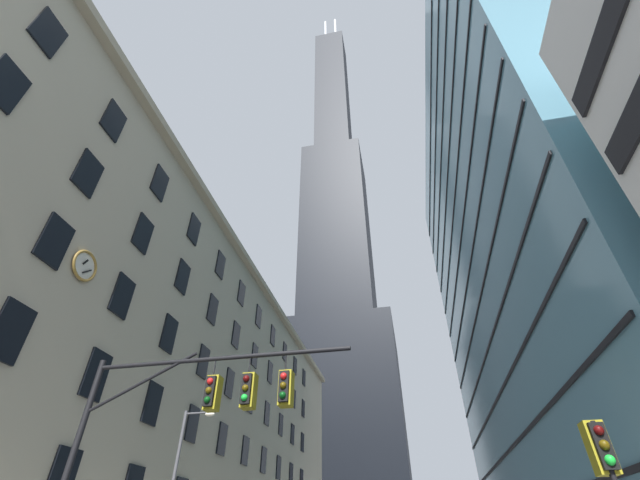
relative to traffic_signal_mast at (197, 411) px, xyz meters
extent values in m
cube|color=#B2A88E|center=(-13.95, 23.92, 7.43)|extent=(12.03, 66.83, 25.05)
cube|color=#9E937A|center=(-7.69, 23.92, 19.26)|extent=(0.70, 66.83, 0.60)
cube|color=black|center=(-7.89, 4.51, -1.10)|extent=(0.14, 1.40, 2.20)
cube|color=black|center=(-7.89, -0.49, 3.10)|extent=(0.14, 1.40, 2.20)
cube|color=black|center=(-7.89, 4.51, 3.10)|extent=(0.14, 1.40, 2.20)
cube|color=black|center=(-7.89, 9.51, 3.10)|extent=(0.14, 1.40, 2.20)
cube|color=black|center=(-7.89, 14.51, 3.10)|extent=(0.14, 1.40, 2.20)
cube|color=black|center=(-7.89, 19.51, 3.10)|extent=(0.14, 1.40, 2.20)
cube|color=black|center=(-7.89, 24.51, 3.10)|extent=(0.14, 1.40, 2.20)
cube|color=black|center=(-7.89, 29.51, 3.10)|extent=(0.14, 1.40, 2.20)
cube|color=black|center=(-7.89, 34.51, 3.10)|extent=(0.14, 1.40, 2.20)
cube|color=black|center=(-7.89, 39.51, 3.10)|extent=(0.14, 1.40, 2.20)
cube|color=black|center=(-7.89, 44.51, 3.10)|extent=(0.14, 1.40, 2.20)
cube|color=black|center=(-7.89, -0.49, 7.30)|extent=(0.14, 1.40, 2.20)
cube|color=black|center=(-7.89, 4.51, 7.30)|extent=(0.14, 1.40, 2.20)
cube|color=black|center=(-7.89, 9.51, 7.30)|extent=(0.14, 1.40, 2.20)
cube|color=black|center=(-7.89, 14.51, 7.30)|extent=(0.14, 1.40, 2.20)
cube|color=black|center=(-7.89, 19.51, 7.30)|extent=(0.14, 1.40, 2.20)
cube|color=black|center=(-7.89, 24.51, 7.30)|extent=(0.14, 1.40, 2.20)
cube|color=black|center=(-7.89, 29.51, 7.30)|extent=(0.14, 1.40, 2.20)
cube|color=black|center=(-7.89, 34.51, 7.30)|extent=(0.14, 1.40, 2.20)
cube|color=black|center=(-7.89, 39.51, 7.30)|extent=(0.14, 1.40, 2.20)
cube|color=black|center=(-7.89, 44.51, 7.30)|extent=(0.14, 1.40, 2.20)
cube|color=black|center=(-7.89, -5.49, 11.50)|extent=(0.14, 1.40, 2.20)
cube|color=black|center=(-7.89, -0.49, 11.50)|extent=(0.14, 1.40, 2.20)
cube|color=black|center=(-7.89, 4.51, 11.50)|extent=(0.14, 1.40, 2.20)
cube|color=black|center=(-7.89, 9.51, 11.50)|extent=(0.14, 1.40, 2.20)
cube|color=black|center=(-7.89, 14.51, 11.50)|extent=(0.14, 1.40, 2.20)
cube|color=black|center=(-7.89, 19.51, 11.50)|extent=(0.14, 1.40, 2.20)
cube|color=black|center=(-7.89, 24.51, 11.50)|extent=(0.14, 1.40, 2.20)
cube|color=black|center=(-7.89, 29.51, 11.50)|extent=(0.14, 1.40, 2.20)
cube|color=black|center=(-7.89, 34.51, 11.50)|extent=(0.14, 1.40, 2.20)
cube|color=black|center=(-7.89, 39.51, 11.50)|extent=(0.14, 1.40, 2.20)
cube|color=black|center=(-7.89, 44.51, 11.50)|extent=(0.14, 1.40, 2.20)
cube|color=black|center=(-7.89, -5.49, 15.70)|extent=(0.14, 1.40, 2.20)
cube|color=black|center=(-7.89, -0.49, 15.70)|extent=(0.14, 1.40, 2.20)
cube|color=black|center=(-7.89, 4.51, 15.70)|extent=(0.14, 1.40, 2.20)
cube|color=black|center=(-7.89, 9.51, 15.70)|extent=(0.14, 1.40, 2.20)
cube|color=black|center=(-7.89, 14.51, 15.70)|extent=(0.14, 1.40, 2.20)
cube|color=black|center=(-7.89, 19.51, 15.70)|extent=(0.14, 1.40, 2.20)
cube|color=black|center=(-7.89, 24.51, 15.70)|extent=(0.14, 1.40, 2.20)
cube|color=black|center=(-7.89, 29.51, 15.70)|extent=(0.14, 1.40, 2.20)
cube|color=black|center=(-7.89, 34.51, 15.70)|extent=(0.14, 1.40, 2.20)
cube|color=black|center=(-7.89, 39.51, 15.70)|extent=(0.14, 1.40, 2.20)
cube|color=black|center=(-7.89, 44.51, 15.70)|extent=(0.14, 1.40, 2.20)
torus|color=olive|center=(-7.82, 1.45, 7.25)|extent=(0.14, 1.53, 1.53)
cylinder|color=silver|center=(-7.86, 1.45, 7.25)|extent=(0.05, 1.32, 1.32)
cube|color=black|center=(-7.79, 1.36, 7.40)|extent=(0.03, 0.26, 0.38)
cube|color=black|center=(-7.79, 1.65, 7.06)|extent=(0.03, 0.47, 0.44)
cube|color=black|center=(-9.45, 89.43, 18.09)|extent=(28.78, 28.78, 46.37)
cube|color=black|center=(-9.45, 89.43, 75.00)|extent=(20.15, 20.15, 67.44)
cube|color=black|center=(-9.45, 89.43, 150.87)|extent=(12.95, 12.95, 84.31)
cylinder|color=silver|center=(-12.04, 89.43, 206.06)|extent=(1.20, 1.20, 26.07)
cylinder|color=silver|center=(-6.86, 89.43, 206.06)|extent=(1.20, 1.20, 26.07)
cube|color=teal|center=(23.82, 26.71, 21.31)|extent=(19.52, 50.02, 52.82)
cube|color=black|center=(14.02, 26.71, 2.90)|extent=(0.12, 49.02, 0.24)
cube|color=black|center=(14.02, 26.71, 6.90)|extent=(0.12, 49.02, 0.24)
cube|color=black|center=(14.02, 26.71, 10.90)|extent=(0.12, 49.02, 0.24)
cube|color=black|center=(14.02, 26.71, 14.90)|extent=(0.12, 49.02, 0.24)
cube|color=black|center=(14.02, 26.71, 18.90)|extent=(0.12, 49.02, 0.24)
cube|color=black|center=(14.02, 26.71, 22.90)|extent=(0.12, 49.02, 0.24)
cube|color=black|center=(14.02, 26.71, 26.90)|extent=(0.12, 49.02, 0.24)
cube|color=black|center=(14.02, 26.71, 30.90)|extent=(0.12, 49.02, 0.24)
cube|color=black|center=(14.02, 26.71, 34.90)|extent=(0.12, 49.02, 0.24)
cube|color=black|center=(14.02, 26.71, 38.90)|extent=(0.12, 49.02, 0.24)
cube|color=black|center=(14.02, 26.71, 42.90)|extent=(0.12, 49.02, 0.24)
cylinder|color=black|center=(-3.82, -0.05, -1.56)|extent=(0.20, 0.20, 6.76)
cylinder|color=black|center=(0.49, -0.05, 1.57)|extent=(8.62, 0.14, 0.14)
cylinder|color=black|center=(-2.10, -0.05, 0.97)|extent=(3.53, 0.10, 1.78)
cylinder|color=black|center=(0.38, -0.05, 1.27)|extent=(0.04, 0.04, 0.60)
cube|color=black|center=(0.38, -0.05, 0.52)|extent=(0.30, 0.30, 0.90)
cube|color=olive|center=(0.38, 0.12, 0.52)|extent=(0.40, 0.40, 1.04)
sphere|color=red|center=(0.38, -0.21, 0.80)|extent=(0.20, 0.20, 0.20)
sphere|color=#4B3A08|center=(0.38, -0.21, 0.52)|extent=(0.20, 0.20, 0.20)
sphere|color=#083D10|center=(0.38, -0.21, 0.24)|extent=(0.20, 0.20, 0.20)
cylinder|color=black|center=(1.57, -0.05, 1.27)|extent=(0.04, 0.04, 0.60)
cube|color=black|center=(1.57, -0.05, 0.52)|extent=(0.30, 0.30, 0.90)
cube|color=olive|center=(1.57, 0.12, 0.52)|extent=(0.40, 0.40, 1.04)
sphere|color=#450808|center=(1.57, -0.21, 0.80)|extent=(0.20, 0.20, 0.20)
sphere|color=#4B3A08|center=(1.57, -0.21, 0.52)|extent=(0.20, 0.20, 0.20)
sphere|color=green|center=(1.57, -0.21, 0.24)|extent=(0.20, 0.20, 0.20)
cylinder|color=black|center=(2.75, -0.05, 1.27)|extent=(0.04, 0.04, 0.60)
cube|color=black|center=(2.75, -0.05, 0.52)|extent=(0.30, 0.30, 0.90)
cube|color=olive|center=(2.75, 0.12, 0.52)|extent=(0.40, 0.40, 1.04)
sphere|color=red|center=(2.75, -0.21, 0.80)|extent=(0.20, 0.20, 0.20)
sphere|color=#4B3A08|center=(2.75, -0.21, 0.52)|extent=(0.20, 0.20, 0.20)
sphere|color=#083D10|center=(2.75, -0.21, 0.24)|extent=(0.20, 0.20, 0.20)
cube|color=black|center=(10.22, -1.44, -1.59)|extent=(0.30, 0.30, 0.90)
cube|color=olive|center=(10.22, -1.27, -1.59)|extent=(0.40, 0.40, 1.04)
sphere|color=#450808|center=(10.22, -1.60, -1.31)|extent=(0.20, 0.20, 0.20)
sphere|color=#4B3A08|center=(10.22, -1.60, -1.59)|extent=(0.20, 0.20, 0.20)
sphere|color=green|center=(10.22, -1.60, -1.87)|extent=(0.20, 0.20, 0.20)
cylinder|color=#47474C|center=(-5.13, 9.81, 2.52)|extent=(1.44, 0.10, 0.10)
ellipsoid|color=#EFE5C6|center=(-4.41, 9.81, 2.42)|extent=(0.56, 0.32, 0.24)
camera|label=1|loc=(6.33, -11.94, -3.23)|focal=22.75mm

